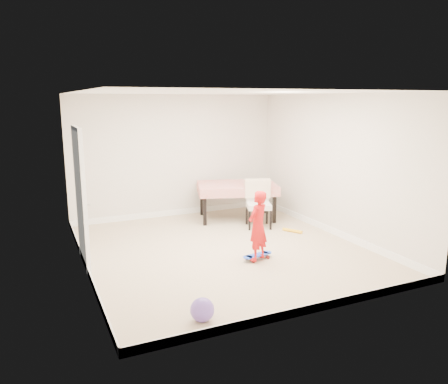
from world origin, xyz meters
name	(u,v)px	position (x,y,z in m)	size (l,w,h in m)	color
ground	(223,249)	(0.00, 0.00, 0.00)	(5.00, 5.00, 0.00)	tan
ceiling	(223,94)	(0.00, 0.00, 2.58)	(4.50, 5.00, 0.04)	white
wall_back	(176,156)	(0.00, 2.48, 1.30)	(4.50, 0.04, 2.60)	beige
wall_front	(314,207)	(0.00, -2.48, 1.30)	(4.50, 0.04, 2.60)	beige
wall_left	(81,185)	(-2.23, 0.00, 1.30)	(0.04, 5.00, 2.60)	beige
wall_right	(334,166)	(2.23, 0.00, 1.30)	(0.04, 5.00, 2.60)	beige
door	(81,199)	(-2.22, 0.30, 1.02)	(0.10, 0.94, 2.11)	white
baseboard_back	(177,212)	(0.00, 2.49, 0.06)	(4.50, 0.02, 0.12)	white
baseboard_front	(310,309)	(0.00, -2.49, 0.06)	(4.50, 0.02, 0.12)	white
baseboard_left	(86,266)	(-2.24, 0.00, 0.06)	(0.02, 5.00, 0.12)	white
baseboard_right	(331,230)	(2.24, 0.00, 0.06)	(0.02, 5.00, 0.12)	white
dining_table	(237,201)	(1.06, 1.67, 0.38)	(1.62, 1.02, 0.76)	#AA0913
dining_chair	(259,204)	(1.19, 0.93, 0.47)	(0.51, 0.59, 0.94)	white
skateboard	(257,257)	(0.30, -0.65, 0.04)	(0.54, 0.20, 0.08)	blue
child	(258,228)	(0.25, -0.73, 0.55)	(0.40, 0.26, 1.10)	red
balloon	(202,310)	(-1.23, -2.13, 0.14)	(0.28, 0.28, 0.28)	#6A4BB4
foam_toy	(292,231)	(1.61, 0.35, 0.03)	(0.06, 0.06, 0.40)	yellow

